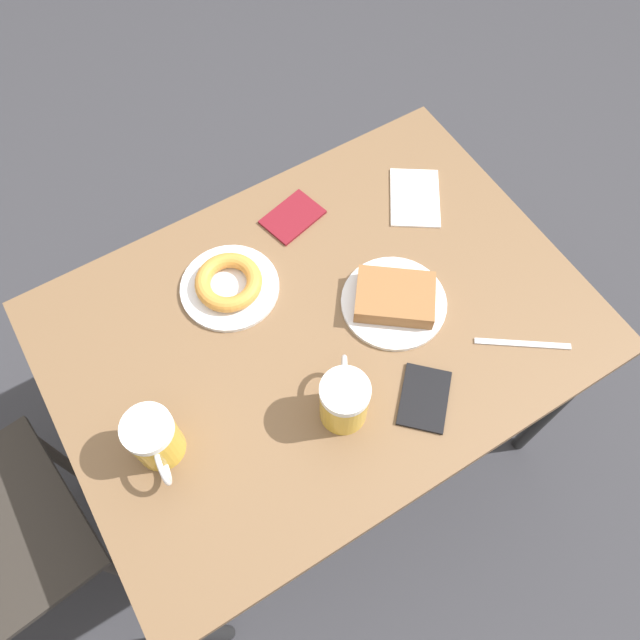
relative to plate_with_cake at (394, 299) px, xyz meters
The scene contains 10 objects.
ground_plane 0.76m from the plate_with_cake, 76.25° to the left, with size 8.00×8.00×0.00m, color #333338.
table 0.18m from the plate_with_cake, 76.25° to the left, with size 0.76×1.06×0.72m.
plate_with_cake is the anchor object (origin of this frame).
plate_with_donut 0.34m from the plate_with_cake, 52.53° to the left, with size 0.20×0.20×0.04m.
beer_mug_left 0.26m from the plate_with_cake, 123.67° to the left, with size 0.12×0.10×0.12m.
beer_mug_center 0.53m from the plate_with_cake, 93.30° to the left, with size 0.13×0.09×0.12m.
napkin_folded 0.28m from the plate_with_cake, 44.36° to the right, with size 0.19×0.18×0.00m.
fork 0.27m from the plate_with_cake, 141.41° to the right, with size 0.12×0.16×0.00m.
passport_near_edge 0.21m from the plate_with_cake, 161.51° to the left, with size 0.15×0.15×0.01m.
passport_far_edge 0.30m from the plate_with_cake, 12.92° to the left, with size 0.12×0.14×0.01m.
Camera 1 is at (-0.48, 0.30, 1.84)m, focal length 35.00 mm.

